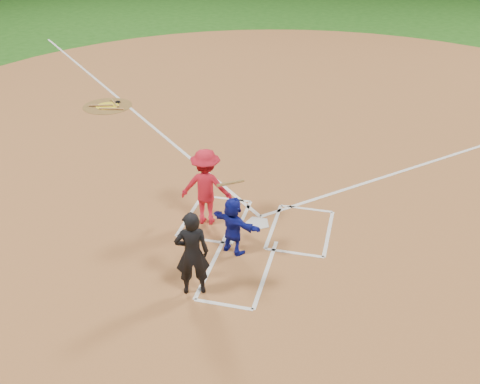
% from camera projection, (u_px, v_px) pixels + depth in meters
% --- Properties ---
extents(ground, '(120.00, 120.00, 0.00)m').
position_uv_depth(ground, '(257.00, 224.00, 11.99)').
color(ground, '#1E5415').
rests_on(ground, ground).
extents(home_plate_dirt, '(28.00, 28.00, 0.01)m').
position_uv_depth(home_plate_dirt, '(298.00, 126.00, 17.07)').
color(home_plate_dirt, '#985C31').
rests_on(home_plate_dirt, ground).
extents(home_plate, '(0.60, 0.60, 0.02)m').
position_uv_depth(home_plate, '(257.00, 223.00, 11.98)').
color(home_plate, silver).
rests_on(home_plate, home_plate_dirt).
extents(on_deck_circle, '(1.70, 1.70, 0.01)m').
position_uv_depth(on_deck_circle, '(108.00, 106.00, 18.65)').
color(on_deck_circle, brown).
rests_on(on_deck_circle, home_plate_dirt).
extents(on_deck_logo, '(0.80, 0.80, 0.00)m').
position_uv_depth(on_deck_logo, '(108.00, 106.00, 18.65)').
color(on_deck_logo, yellow).
rests_on(on_deck_logo, on_deck_circle).
extents(on_deck_bat_a, '(0.60, 0.68, 0.06)m').
position_uv_depth(on_deck_bat_a, '(115.00, 103.00, 18.81)').
color(on_deck_bat_a, olive).
rests_on(on_deck_bat_a, on_deck_circle).
extents(on_deck_bat_b, '(0.82, 0.30, 0.06)m').
position_uv_depth(on_deck_bat_b, '(101.00, 105.00, 18.59)').
color(on_deck_bat_b, brown).
rests_on(on_deck_bat_b, on_deck_circle).
extents(on_deck_bat_c, '(0.84, 0.23, 0.06)m').
position_uv_depth(on_deck_bat_c, '(111.00, 109.00, 18.31)').
color(on_deck_bat_c, '#A16D3B').
rests_on(on_deck_bat_c, on_deck_circle).
extents(bat_weight_donut, '(0.19, 0.19, 0.05)m').
position_uv_depth(bat_weight_donut, '(118.00, 102.00, 18.93)').
color(bat_weight_donut, black).
rests_on(bat_weight_donut, on_deck_circle).
extents(catcher, '(1.22, 0.80, 1.26)m').
position_uv_depth(catcher, '(233.00, 226.00, 10.75)').
color(catcher, '#121A95').
rests_on(catcher, home_plate_dirt).
extents(umpire, '(0.73, 0.60, 1.70)m').
position_uv_depth(umpire, '(192.00, 253.00, 9.54)').
color(umpire, black).
rests_on(umpire, home_plate_dirt).
extents(chalk_markings, '(28.35, 17.32, 0.01)m').
position_uv_depth(chalk_markings, '(295.00, 134.00, 16.46)').
color(chalk_markings, white).
rests_on(chalk_markings, home_plate_dirt).
extents(batter_at_plate, '(1.41, 0.92, 1.76)m').
position_uv_depth(batter_at_plate, '(206.00, 187.00, 11.64)').
color(batter_at_plate, red).
rests_on(batter_at_plate, home_plate_dirt).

